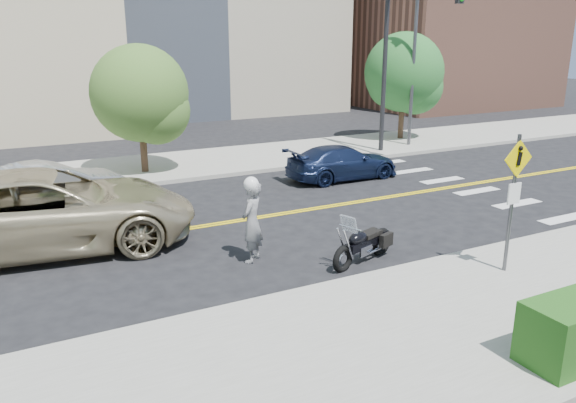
# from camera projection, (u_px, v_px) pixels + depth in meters

# --- Properties ---
(ground_plane) EXTENTS (120.00, 120.00, 0.00)m
(ground_plane) POSITION_uv_depth(u_px,v_px,m) (221.00, 223.00, 15.83)
(ground_plane) COLOR black
(ground_plane) RESTS_ON ground
(sidewalk_near) EXTENTS (60.00, 5.00, 0.15)m
(sidewalk_near) POSITION_uv_depth(u_px,v_px,m) (381.00, 346.00, 9.43)
(sidewalk_near) COLOR #9E9B91
(sidewalk_near) RESTS_ON ground_plane
(sidewalk_far) EXTENTS (60.00, 5.00, 0.15)m
(sidewalk_far) POSITION_uv_depth(u_px,v_px,m) (152.00, 168.00, 22.19)
(sidewalk_far) COLOR #9E9B91
(sidewalk_far) RESTS_ON ground_plane
(building_right) EXTENTS (14.00, 12.00, 12.00)m
(building_right) POSITION_uv_depth(u_px,v_px,m) (444.00, 24.00, 42.69)
(building_right) COLOR #8C5947
(building_right) RESTS_ON ground_plane
(lamp_post) EXTENTS (0.16, 0.16, 8.00)m
(lamp_post) POSITION_uv_depth(u_px,v_px,m) (414.00, 58.00, 25.51)
(lamp_post) COLOR #4C4C51
(lamp_post) RESTS_ON sidewalk_far
(traffic_light) EXTENTS (0.28, 4.50, 7.00)m
(traffic_light) POSITION_uv_depth(u_px,v_px,m) (399.00, 47.00, 23.27)
(traffic_light) COLOR black
(traffic_light) RESTS_ON sidewalk_far
(pedestrian_sign) EXTENTS (0.78, 0.08, 3.00)m
(pedestrian_sign) POSITION_uv_depth(u_px,v_px,m) (514.00, 191.00, 11.77)
(pedestrian_sign) COLOR #4C4C51
(pedestrian_sign) RESTS_ON sidewalk_near
(motorcyclist) EXTENTS (0.82, 0.82, 2.04)m
(motorcyclist) POSITION_uv_depth(u_px,v_px,m) (252.00, 220.00, 12.90)
(motorcyclist) COLOR #B9BABF
(motorcyclist) RESTS_ON ground
(motorcycle) EXTENTS (2.17, 1.27, 1.26)m
(motorcycle) POSITION_uv_depth(u_px,v_px,m) (364.00, 236.00, 12.98)
(motorcycle) COLOR black
(motorcycle) RESTS_ON ground
(suv) EXTENTS (7.46, 4.12, 1.98)m
(suv) POSITION_uv_depth(u_px,v_px,m) (47.00, 211.00, 13.68)
(suv) COLOR tan
(suv) RESTS_ON ground
(parked_car_silver) EXTENTS (4.77, 2.53, 1.49)m
(parked_car_silver) POSITION_uv_depth(u_px,v_px,m) (51.00, 187.00, 16.71)
(parked_car_silver) COLOR #A5A8AD
(parked_car_silver) RESTS_ON ground
(parked_car_blue) EXTENTS (4.30, 1.76, 1.25)m
(parked_car_blue) POSITION_uv_depth(u_px,v_px,m) (342.00, 162.00, 20.64)
(parked_car_blue) COLOR #162142
(parked_car_blue) RESTS_ON ground
(tree_far_a) EXTENTS (3.55, 3.55, 4.85)m
(tree_far_a) POSITION_uv_depth(u_px,v_px,m) (140.00, 94.00, 20.50)
(tree_far_a) COLOR #382619
(tree_far_a) RESTS_ON ground
(tree_far_b) EXTENTS (3.85, 3.85, 5.33)m
(tree_far_b) POSITION_uv_depth(u_px,v_px,m) (404.00, 72.00, 27.42)
(tree_far_b) COLOR #382619
(tree_far_b) RESTS_ON ground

